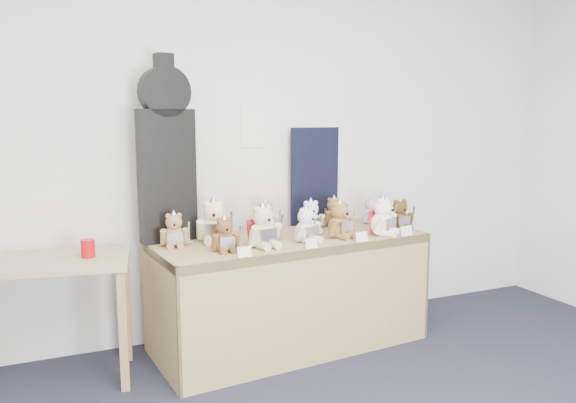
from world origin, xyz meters
name	(u,v)px	position (x,y,z in m)	size (l,w,h in m)	color
room_shell	(255,127)	(0.35, 2.49, 1.53)	(6.00, 6.00, 6.00)	white
display_table	(295,263)	(0.45, 2.01, 0.61)	(1.94, 0.95, 0.78)	olive
side_table	(50,280)	(-1.10, 2.14, 0.64)	(1.00, 0.66, 0.77)	tan
guitar_case	(166,152)	(-0.35, 2.30, 1.38)	(0.39, 0.17, 1.23)	black
navy_board	(321,175)	(0.89, 2.48, 1.15)	(0.56, 0.02, 0.74)	black
red_cup	(88,248)	(-0.87, 2.09, 0.82)	(0.08, 0.08, 0.11)	#AA0B0D
teddy_front_far_left	(225,236)	(-0.09, 1.86, 0.88)	(0.20, 0.16, 0.24)	brown
teddy_front_left	(263,228)	(0.17, 1.88, 0.90)	(0.26, 0.23, 0.31)	beige
teddy_front_centre	(307,226)	(0.49, 1.91, 0.89)	(0.22, 0.21, 0.27)	silver
teddy_front_right	(340,221)	(0.76, 1.94, 0.89)	(0.24, 0.22, 0.29)	olive
teddy_front_far_right	(383,218)	(1.08, 1.89, 0.90)	(0.25, 0.25, 0.30)	white
teddy_front_end	(400,216)	(1.30, 2.01, 0.88)	(0.21, 0.17, 0.26)	#50361B
teddy_back_left	(214,223)	(-0.07, 2.16, 0.91)	(0.26, 0.24, 0.32)	beige
teddy_back_centre_left	(265,218)	(0.34, 2.27, 0.89)	(0.22, 0.20, 0.27)	tan
teddy_back_centre_right	(311,217)	(0.66, 2.19, 0.88)	(0.21, 0.18, 0.26)	silver
teddy_back_right	(334,213)	(0.92, 2.33, 0.88)	(0.20, 0.16, 0.25)	brown
teddy_back_end	(371,212)	(1.23, 2.29, 0.87)	(0.19, 0.17, 0.23)	silver
teddy_back_far_left	(174,231)	(-0.35, 2.12, 0.88)	(0.20, 0.18, 0.25)	#9D7249
entry_card_a	(245,252)	(-0.03, 1.67, 0.81)	(0.09, 0.00, 0.06)	silver
entry_card_b	(312,244)	(0.43, 1.71, 0.81)	(0.08, 0.00, 0.06)	silver
entry_card_c	(362,237)	(0.82, 1.75, 0.82)	(0.09, 0.00, 0.07)	silver
entry_card_d	(406,231)	(1.20, 1.78, 0.82)	(0.10, 0.00, 0.07)	silver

